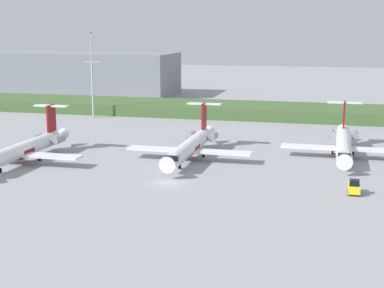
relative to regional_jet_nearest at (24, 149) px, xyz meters
name	(u,v)px	position (x,y,z in m)	size (l,w,h in m)	color
ground_plane	(209,145)	(28.56, 23.04, -2.54)	(500.00, 500.00, 0.00)	#939399
grass_berm	(241,110)	(28.56, 64.61, -1.04)	(320.00, 20.00, 2.99)	#426033
regional_jet_nearest	(24,149)	(0.00, 0.00, 0.00)	(22.81, 31.00, 9.00)	white
regional_jet_second	(191,145)	(28.13, 10.14, 0.00)	(22.81, 31.00, 9.00)	white
regional_jet_third	(343,143)	(55.23, 18.86, 0.00)	(22.81, 31.00, 9.00)	white
antenna_mast	(92,82)	(-9.21, 50.98, 6.90)	(4.40, 0.50, 22.72)	#B2B2B7
distant_hangar	(85,73)	(-35.30, 102.97, 4.88)	(65.56, 26.15, 14.83)	gray
baggage_tug	(354,187)	(56.56, -6.24, -1.53)	(1.72, 3.20, 2.30)	yellow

